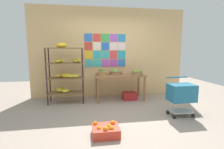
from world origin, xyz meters
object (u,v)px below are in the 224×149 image
object	(u,v)px
display_table	(120,78)
fruit_basket_back_left	(116,72)
shopping_cart	(181,94)
produce_crate_under_table	(129,96)
fruit_basket_back_right	(137,73)
fruit_basket_centre	(102,72)
orange_crate_foreground	(106,130)
banana_shelf_unit	(65,68)

from	to	relation	value
display_table	fruit_basket_back_left	world-z (taller)	fruit_basket_back_left
shopping_cart	produce_crate_under_table	bearing A→B (deg)	121.36
fruit_basket_back_left	produce_crate_under_table	bearing A→B (deg)	-18.73
fruit_basket_back_right	fruit_basket_back_left	bearing A→B (deg)	157.53
shopping_cart	fruit_basket_centre	bearing A→B (deg)	139.34
fruit_basket_back_right	shopping_cart	world-z (taller)	fruit_basket_back_right
fruit_basket_back_right	orange_crate_foreground	distance (m)	2.28
fruit_basket_centre	produce_crate_under_table	bearing A→B (deg)	-4.34
shopping_cart	orange_crate_foreground	bearing A→B (deg)	-159.57
fruit_basket_centre	fruit_basket_back_right	size ratio (longest dim) A/B	1.01
fruit_basket_back_left	produce_crate_under_table	world-z (taller)	fruit_basket_back_left
fruit_basket_back_right	produce_crate_under_table	bearing A→B (deg)	150.37
display_table	orange_crate_foreground	world-z (taller)	display_table
banana_shelf_unit	orange_crate_foreground	world-z (taller)	banana_shelf_unit
banana_shelf_unit	display_table	world-z (taller)	banana_shelf_unit
fruit_basket_back_right	orange_crate_foreground	xyz separation A→B (m)	(-1.12, -1.85, -0.72)
fruit_basket_back_left	fruit_basket_centre	size ratio (longest dim) A/B	1.27
banana_shelf_unit	fruit_basket_back_left	size ratio (longest dim) A/B	4.15
banana_shelf_unit	shopping_cart	distance (m)	2.97
display_table	orange_crate_foreground	bearing A→B (deg)	-108.07
banana_shelf_unit	fruit_basket_back_right	bearing A→B (deg)	-3.10
orange_crate_foreground	shopping_cart	xyz separation A→B (m)	(1.72, 0.60, 0.40)
shopping_cart	banana_shelf_unit	bearing A→B (deg)	153.54
fruit_basket_back_left	fruit_basket_centre	world-z (taller)	fruit_basket_centre
fruit_basket_back_left	produce_crate_under_table	xyz separation A→B (m)	(0.38, -0.13, -0.69)
banana_shelf_unit	fruit_basket_back_left	world-z (taller)	banana_shelf_unit
fruit_basket_back_left	produce_crate_under_table	size ratio (longest dim) A/B	1.02
fruit_basket_back_right	produce_crate_under_table	distance (m)	0.73
banana_shelf_unit	shopping_cart	bearing A→B (deg)	-27.79
fruit_basket_back_left	shopping_cart	xyz separation A→B (m)	(1.17, -1.49, -0.31)
fruit_basket_back_left	shopping_cart	distance (m)	1.92
display_table	produce_crate_under_table	bearing A→B (deg)	-7.74
fruit_basket_centre	shopping_cart	bearing A→B (deg)	-41.99
orange_crate_foreground	fruit_basket_centre	bearing A→B (deg)	86.00
fruit_basket_centre	orange_crate_foreground	distance (m)	2.15
produce_crate_under_table	shopping_cart	distance (m)	1.62
fruit_basket_back_right	fruit_basket_centre	bearing A→B (deg)	170.40
display_table	orange_crate_foreground	size ratio (longest dim) A/B	3.21
fruit_basket_back_left	display_table	bearing A→B (deg)	-42.04
fruit_basket_back_right	shopping_cart	xyz separation A→B (m)	(0.60, -1.26, -0.32)
display_table	orange_crate_foreground	distance (m)	2.17
banana_shelf_unit	produce_crate_under_table	size ratio (longest dim) A/B	4.25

